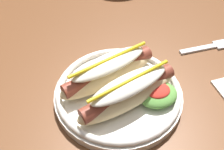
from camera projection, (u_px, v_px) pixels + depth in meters
dining_table at (74, 59)px, 0.68m from camera, size 1.33×1.04×0.74m
hot_dog_plate at (120, 88)px, 0.46m from camera, size 0.23×0.23×0.08m
fork at (209, 47)px, 0.58m from camera, size 0.12×0.03×0.00m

